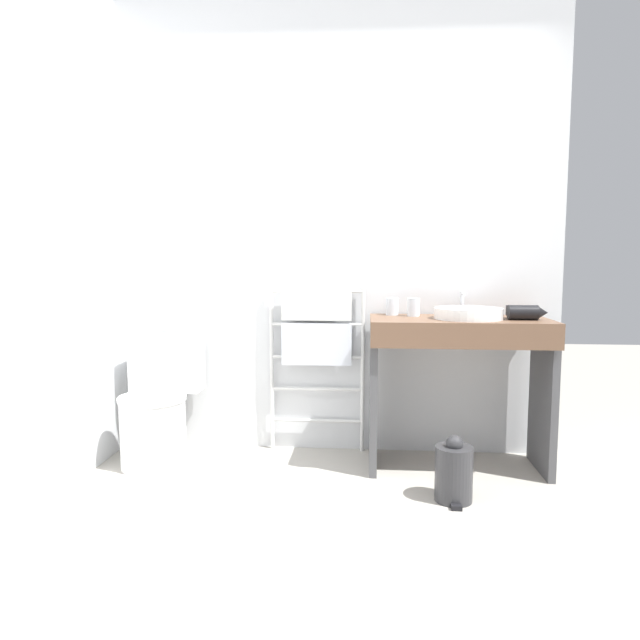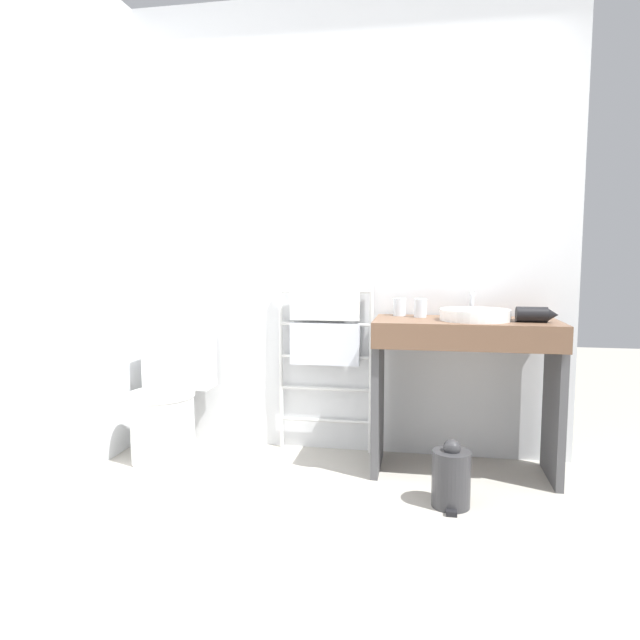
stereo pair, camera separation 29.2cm
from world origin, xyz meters
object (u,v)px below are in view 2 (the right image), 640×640
object	(u,v)px
toilet	(168,404)
trash_bin	(451,477)
cup_near_edge	(420,308)
sink_basin	(475,314)
cup_near_wall	(399,307)
hair_dryer	(533,314)
towel_radiator	(325,337)

from	to	relation	value
toilet	trash_bin	size ratio (longest dim) A/B	2.24
cup_near_edge	trash_bin	world-z (taller)	cup_near_edge
sink_basin	trash_bin	xyz separation A→B (m)	(-0.12, -0.43, -0.74)
toilet	cup_near_edge	size ratio (longest dim) A/B	7.09
cup_near_wall	trash_bin	world-z (taller)	cup_near_wall
cup_near_wall	cup_near_edge	xyz separation A→B (m)	(0.12, -0.06, 0.00)
hair_dryer	towel_radiator	bearing A→B (deg)	167.14
towel_radiator	cup_near_edge	distance (m)	0.61
sink_basin	trash_bin	distance (m)	0.86
sink_basin	cup_near_wall	distance (m)	0.44
hair_dryer	toilet	bearing A→B (deg)	179.69
toilet	hair_dryer	bearing A→B (deg)	-0.31
toilet	hair_dryer	distance (m)	2.12
cup_near_wall	trash_bin	xyz separation A→B (m)	(0.28, -0.61, -0.75)
sink_basin	cup_near_wall	size ratio (longest dim) A/B	3.69
toilet	cup_near_edge	world-z (taller)	cup_near_edge
toilet	cup_near_wall	world-z (taller)	cup_near_wall
toilet	sink_basin	size ratio (longest dim) A/B	1.99
toilet	towel_radiator	bearing A→B (deg)	15.49
toilet	trash_bin	xyz separation A→B (m)	(1.63, -0.42, -0.17)
hair_dryer	cup_near_wall	bearing A→B (deg)	164.16
toilet	sink_basin	bearing A→B (deg)	0.37
towel_radiator	cup_near_edge	xyz separation A→B (m)	(0.56, -0.12, 0.19)
toilet	cup_near_wall	size ratio (longest dim) A/B	7.33
cup_near_wall	hair_dryer	xyz separation A→B (m)	(0.70, -0.20, -0.01)
hair_dryer	trash_bin	bearing A→B (deg)	-135.51
toilet	trash_bin	bearing A→B (deg)	-14.41
trash_bin	hair_dryer	bearing A→B (deg)	44.49
cup_near_wall	towel_radiator	bearing A→B (deg)	171.92
toilet	trash_bin	distance (m)	1.69
toilet	sink_basin	world-z (taller)	sink_basin
sink_basin	cup_near_wall	world-z (taller)	cup_near_wall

